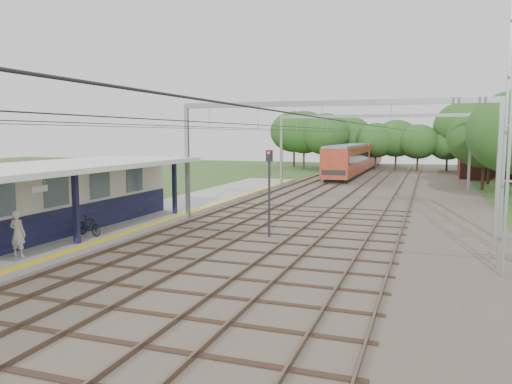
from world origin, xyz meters
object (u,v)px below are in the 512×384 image
at_px(bicycle, 89,226).
at_px(train, 358,157).
at_px(person, 18,233).
at_px(signal_post, 269,183).

xyz_separation_m(bicycle, train, (5.99, 49.24, 1.31)).
xyz_separation_m(person, signal_post, (7.85, 8.12, 1.51)).
bearing_deg(train, signal_post, -87.67).
bearing_deg(train, bicycle, -96.93).
xyz_separation_m(train, signal_post, (1.85, -45.46, 0.65)).
xyz_separation_m(person, train, (6.00, 53.58, 0.87)).
xyz_separation_m(bicycle, signal_post, (7.84, 3.79, 1.96)).
bearing_deg(bicycle, train, 6.26).
bearing_deg(train, person, -96.39).
relative_size(person, signal_post, 0.42).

